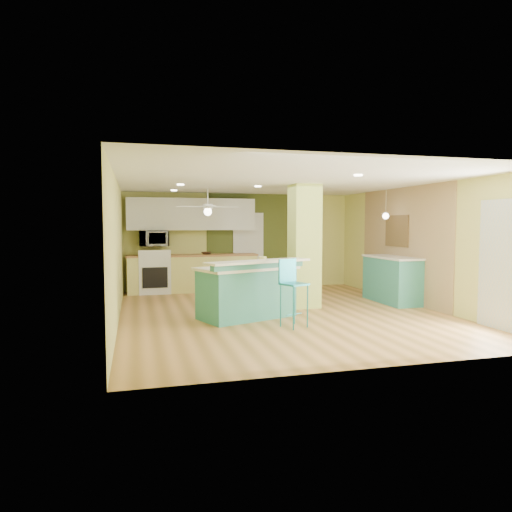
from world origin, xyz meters
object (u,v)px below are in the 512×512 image
Objects in this scene: peninsula at (247,291)px; canister at (263,261)px; bar_stool at (291,282)px; side_counter at (392,279)px; fruit_bowl at (206,253)px.

peninsula is 12.73× the size of canister.
bar_stool is 1.09m from canister.
bar_stool is 3.36m from side_counter.
peninsula is 1.37× the size of side_counter.
canister reaches higher than side_counter.
fruit_bowl is 1.55× the size of canister.
peninsula reaches higher than fruit_bowl.
fruit_bowl is (-0.22, 3.42, 0.48)m from peninsula.
peninsula is at bearing -153.89° from canister.
side_counter is 4.53m from fruit_bowl.
side_counter is at bearing 6.59° from bar_stool.
fruit_bowl is at bearing 76.76° from bar_stool.
canister reaches higher than fruit_bowl.
bar_stool is (0.54, -0.87, 0.26)m from peninsula.
bar_stool is 4.32× the size of fruit_bowl.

